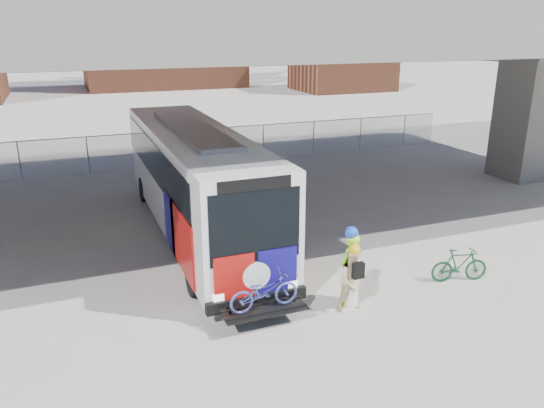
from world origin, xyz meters
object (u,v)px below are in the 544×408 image
bus (195,173)px  bike_parked (459,265)px  bollard (352,281)px  cyclist_hivis (350,267)px  cyclist_tan (353,279)px

bus → bike_parked: bus is taller
bollard → cyclist_hivis: cyclist_hivis is taller
bollard → cyclist_tan: bearing=-114.2°
bollard → cyclist_hivis: (-0.02, 0.11, 0.32)m
bus → bollard: bearing=-69.3°
bus → bollard: size_ratio=9.93×
bus → cyclist_hivis: size_ratio=6.11×
bus → bollard: (2.43, -6.44, -1.41)m
cyclist_hivis → cyclist_tan: bearing=50.0°
cyclist_hivis → bike_parked: cyclist_hivis is taller
cyclist_hivis → cyclist_tan: cyclist_hivis is taller
cyclist_hivis → cyclist_tan: 0.36m
bus → cyclist_hivis: bearing=-69.2°
bus → bollard: bus is taller
bus → cyclist_tan: bus is taller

